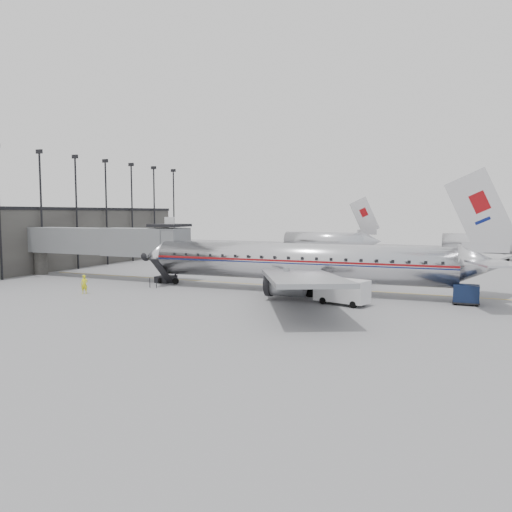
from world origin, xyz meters
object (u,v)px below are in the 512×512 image
(airliner, at_px, (305,262))
(baggage_cart_navy, at_px, (466,294))
(ramp_worker, at_px, (84,284))
(service_van, at_px, (342,291))
(baggage_cart_white, at_px, (314,286))

(airliner, xyz_separation_m, baggage_cart_navy, (14.24, -1.02, -1.99))
(baggage_cart_navy, bearing_deg, ramp_worker, -166.47)
(airliner, xyz_separation_m, ramp_worker, (-18.72, -9.02, -1.98))
(ramp_worker, bearing_deg, baggage_cart_navy, -8.82)
(service_van, xyz_separation_m, baggage_cart_navy, (9.42, 3.99, -0.24))
(service_van, bearing_deg, airliner, 150.88)
(airliner, height_order, ramp_worker, airliner)
(baggage_cart_white, bearing_deg, ramp_worker, -157.72)
(baggage_cart_navy, xyz_separation_m, baggage_cart_white, (-12.96, -0.04, -0.08))
(service_van, distance_m, baggage_cart_navy, 10.23)
(airliner, bearing_deg, ramp_worker, -156.08)
(service_van, distance_m, ramp_worker, 23.88)
(baggage_cart_navy, relative_size, baggage_cart_white, 1.09)
(baggage_cart_white, bearing_deg, service_van, -47.53)
(ramp_worker, bearing_deg, baggage_cart_white, -0.77)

